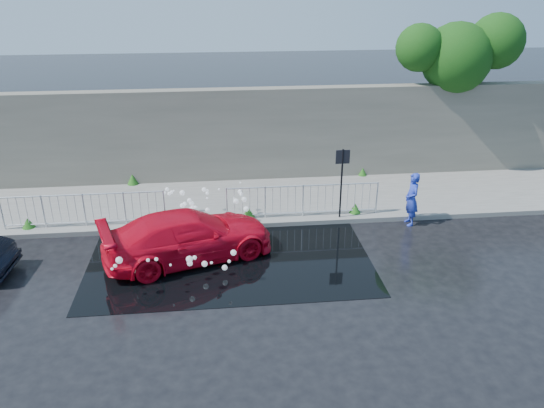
{
  "coord_description": "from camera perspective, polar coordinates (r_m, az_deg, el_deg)",
  "views": [
    {
      "loc": [
        0.27,
        -12.48,
        7.56
      ],
      "look_at": [
        1.88,
        2.48,
        1.0
      ],
      "focal_mm": 35.0,
      "sensor_mm": 36.0,
      "label": 1
    }
  ],
  "objects": [
    {
      "name": "sign_post",
      "position": [
        17.1,
        7.53,
        3.38
      ],
      "size": [
        0.45,
        0.06,
        2.5
      ],
      "color": "black",
      "rests_on": "ground"
    },
    {
      "name": "railing_left",
      "position": [
        17.76,
        -19.55,
        -0.48
      ],
      "size": [
        5.05,
        0.05,
        1.1
      ],
      "color": "silver",
      "rests_on": "pavement"
    },
    {
      "name": "tree",
      "position": [
        22.18,
        19.66,
        15.06
      ],
      "size": [
        4.95,
        2.7,
        6.25
      ],
      "color": "#332114",
      "rests_on": "ground"
    },
    {
      "name": "water_spray",
      "position": [
        16.18,
        -8.44,
        -1.79
      ],
      "size": [
        3.68,
        5.44,
        1.0
      ],
      "color": "white",
      "rests_on": "ground"
    },
    {
      "name": "red_car",
      "position": [
        15.29,
        -8.96,
        -3.42
      ],
      "size": [
        5.21,
        3.4,
        1.4
      ],
      "primitive_type": "imported",
      "rotation": [
        0.0,
        0.0,
        1.89
      ],
      "color": "red",
      "rests_on": "ground"
    },
    {
      "name": "railing_right",
      "position": [
        17.46,
        3.34,
        0.49
      ],
      "size": [
        5.05,
        0.05,
        1.1
      ],
      "color": "silver",
      "rests_on": "pavement"
    },
    {
      "name": "puddle",
      "position": [
        15.46,
        -4.54,
        -5.79
      ],
      "size": [
        8.0,
        5.0,
        0.01
      ],
      "primitive_type": "cube",
      "color": "black",
      "rests_on": "ground"
    },
    {
      "name": "person",
      "position": [
        17.66,
        14.8,
        0.5
      ],
      "size": [
        0.43,
        0.65,
        1.76
      ],
      "primitive_type": "imported",
      "rotation": [
        0.0,
        0.0,
        -1.58
      ],
      "color": "#2538B9",
      "rests_on": "ground"
    },
    {
      "name": "pavement",
      "position": [
        19.02,
        -6.47,
        0.22
      ],
      "size": [
        30.0,
        4.0,
        0.15
      ],
      "primitive_type": "cube",
      "color": "slate",
      "rests_on": "ground"
    },
    {
      "name": "ground",
      "position": [
        14.6,
        -6.38,
        -7.81
      ],
      "size": [
        90.0,
        90.0,
        0.0
      ],
      "primitive_type": "plane",
      "color": "black",
      "rests_on": "ground"
    },
    {
      "name": "retaining_wall",
      "position": [
        20.48,
        -6.73,
        7.35
      ],
      "size": [
        30.0,
        0.6,
        3.5
      ],
      "primitive_type": "cube",
      "color": "#5E5B4F",
      "rests_on": "pavement"
    },
    {
      "name": "curb",
      "position": [
        17.2,
        -6.45,
        -2.39
      ],
      "size": [
        30.0,
        0.25,
        0.16
      ],
      "primitive_type": "cube",
      "color": "slate",
      "rests_on": "ground"
    },
    {
      "name": "weeds",
      "position": [
        18.53,
        -7.07,
        0.38
      ],
      "size": [
        12.17,
        3.93,
        0.4
      ],
      "color": "#1D4D14",
      "rests_on": "pavement"
    }
  ]
}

